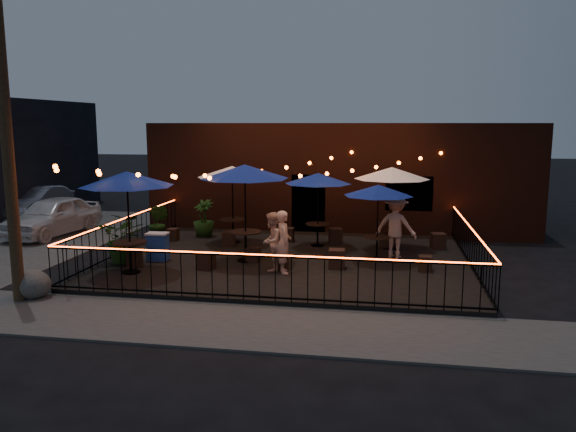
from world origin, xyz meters
name	(u,v)px	position (x,y,z in m)	size (l,w,h in m)	color
ground	(277,282)	(0.00, 0.00, 0.00)	(110.00, 110.00, 0.00)	black
patio	(290,260)	(0.00, 2.00, 0.07)	(10.00, 8.00, 0.15)	black
sidewalk	(246,326)	(0.00, -3.25, 0.03)	(18.00, 2.50, 0.05)	#3A3836
brick_building	(345,171)	(1.00, 9.99, 2.00)	(14.00, 8.00, 4.00)	#35170E
utility_pole	(6,123)	(-5.40, -2.60, 4.00)	(0.26, 0.26, 8.00)	#322014
fence_front	(259,278)	(0.00, -2.00, 0.66)	(10.00, 0.04, 1.04)	black
fence_left	(127,235)	(-5.00, 2.00, 0.66)	(0.04, 8.00, 1.04)	black
fence_right	(470,247)	(5.00, 2.00, 0.66)	(0.04, 8.00, 1.04)	black
festoon_lights	(252,177)	(-1.01, 1.70, 2.52)	(10.02, 8.72, 1.32)	#ED500B
cafe_table_0	(127,180)	(-3.80, -0.30, 2.56)	(2.85, 2.85, 2.64)	black
cafe_table_1	(232,173)	(-2.17, 3.81, 2.42)	(2.50, 2.50, 2.49)	black
cafe_table_2	(245,173)	(-1.16, 1.45, 2.64)	(3.27, 3.27, 2.72)	black
cafe_table_3	(318,179)	(0.61, 3.73, 2.26)	(2.12, 2.12, 2.31)	black
cafe_table_4	(378,191)	(2.48, 2.17, 2.11)	(2.20, 2.20, 2.15)	black
cafe_table_5	(392,174)	(2.86, 3.77, 2.46)	(2.33, 2.33, 2.52)	black
bistro_chair_0	(135,258)	(-3.98, 0.33, 0.39)	(0.40, 0.40, 0.48)	black
bistro_chair_1	(206,261)	(-1.98, 0.37, 0.38)	(0.39, 0.39, 0.46)	black
bistro_chair_2	(173,235)	(-4.22, 3.75, 0.35)	(0.34, 0.34, 0.40)	black
bistro_chair_3	(229,239)	(-2.16, 3.25, 0.38)	(0.39, 0.39, 0.46)	black
bistro_chair_4	(253,255)	(-0.93, 1.38, 0.35)	(0.34, 0.34, 0.41)	black
bistro_chair_5	(282,262)	(0.02, 0.68, 0.35)	(0.34, 0.34, 0.40)	black
bistro_chair_6	(288,234)	(-0.44, 4.31, 0.37)	(0.37, 0.37, 0.44)	black
bistro_chair_7	(335,236)	(1.13, 4.27, 0.39)	(0.40, 0.40, 0.48)	black
bistro_chair_8	(337,259)	(1.44, 1.10, 0.40)	(0.43, 0.43, 0.51)	black
bistro_chair_9	(425,263)	(3.76, 1.17, 0.35)	(0.34, 0.34, 0.40)	black
bistro_chair_10	(387,240)	(2.78, 3.88, 0.39)	(0.40, 0.40, 0.47)	black
bistro_chair_11	(438,241)	(4.33, 3.96, 0.39)	(0.41, 0.41, 0.49)	black
patron_a	(284,242)	(0.12, 0.37, 0.97)	(0.60, 0.39, 1.63)	#DFA891
patron_b	(272,242)	(-0.23, 0.55, 0.93)	(0.75, 0.59, 1.55)	tan
patron_c	(396,226)	(3.00, 2.56, 1.08)	(1.20, 0.69, 1.86)	#CEAD89
potted_shrub_a	(125,237)	(-4.40, 0.67, 0.87)	(1.29, 1.12, 1.43)	#1C3611
potted_shrub_b	(158,223)	(-4.60, 3.49, 0.77)	(0.68, 0.55, 1.24)	#1D4110
potted_shrub_c	(204,218)	(-3.42, 4.60, 0.78)	(0.71, 0.71, 1.27)	#13360C
cooler	(158,246)	(-3.64, 1.10, 0.55)	(0.61, 0.45, 0.79)	blue
boulder	(32,285)	(-5.25, -2.34, 0.34)	(0.88, 0.75, 0.69)	#3F403B
car_white	(53,216)	(-9.07, 4.57, 0.70)	(1.65, 4.11, 1.40)	white
car_silver	(37,202)	(-11.90, 7.88, 0.67)	(1.42, 4.07, 1.34)	#999AA1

